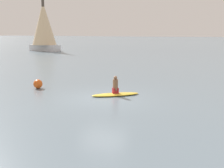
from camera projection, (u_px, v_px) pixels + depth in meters
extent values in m
plane|color=slate|center=(104.00, 98.00, 15.15)|extent=(400.00, 400.00, 0.00)
ellipsoid|color=gold|center=(115.00, 94.00, 15.78)|extent=(2.60, 2.32, 0.13)
cube|color=#A51E23|center=(115.00, 91.00, 15.74)|extent=(0.42, 0.41, 0.31)
cylinder|color=brown|center=(115.00, 84.00, 15.67)|extent=(0.40, 0.40, 0.51)
sphere|color=brown|center=(115.00, 78.00, 15.61)|extent=(0.21, 0.21, 0.21)
cylinder|color=brown|center=(115.00, 84.00, 15.85)|extent=(0.12, 0.12, 0.57)
cylinder|color=brown|center=(116.00, 86.00, 15.52)|extent=(0.12, 0.12, 0.57)
cube|color=silver|center=(45.00, 48.00, 52.87)|extent=(6.58, 2.71, 1.15)
cylinder|color=#4C4238|center=(44.00, 21.00, 51.94)|extent=(0.51, 0.51, 8.96)
cone|color=beige|center=(44.00, 23.00, 52.04)|extent=(5.00, 5.00, 7.88)
sphere|color=#E55919|center=(38.00, 84.00, 17.72)|extent=(0.58, 0.58, 0.58)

